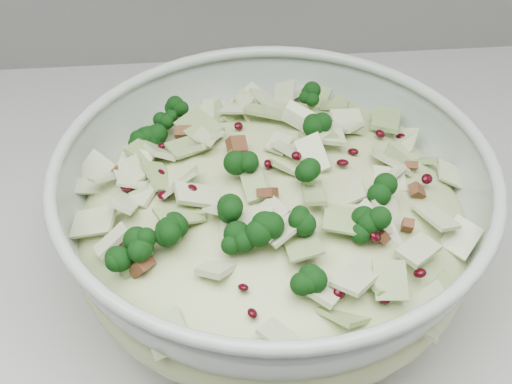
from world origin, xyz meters
TOP-DOWN VIEW (x-y plane):
  - mixing_bowl at (0.50, 1.60)m, footprint 0.45×0.45m
  - salad at (0.50, 1.60)m, footprint 0.45×0.45m

SIDE VIEW (x-z plane):
  - mixing_bowl at x=0.50m, z-range 0.90..1.04m
  - salad at x=0.50m, z-range 0.92..1.06m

